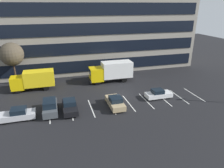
% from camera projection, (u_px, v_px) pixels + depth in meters
% --- Properties ---
extents(ground_plane, '(120.00, 120.00, 0.00)m').
position_uv_depth(ground_plane, '(122.00, 95.00, 32.83)').
color(ground_plane, black).
extents(office_building, '(41.69, 13.40, 21.60)m').
position_uv_depth(office_building, '(97.00, 18.00, 44.98)').
color(office_building, gray).
rests_on(office_building, ground_plane).
extents(lot_markings, '(22.54, 5.40, 0.01)m').
position_uv_depth(lot_markings, '(129.00, 103.00, 30.11)').
color(lot_markings, silver).
rests_on(lot_markings, ground_plane).
extents(box_truck_yellow, '(8.03, 2.66, 3.72)m').
position_uv_depth(box_truck_yellow, '(112.00, 71.00, 37.86)').
color(box_truck_yellow, yellow).
rests_on(box_truck_yellow, ground_plane).
extents(box_truck_yellow_all, '(7.06, 2.34, 3.27)m').
position_uv_depth(box_truck_yellow_all, '(34.00, 79.00, 34.21)').
color(box_truck_yellow_all, yellow).
rests_on(box_truck_yellow_all, ground_plane).
extents(sedan_black, '(1.85, 4.42, 1.58)m').
position_uv_depth(sedan_black, '(70.00, 106.00, 27.65)').
color(sedan_black, black).
rests_on(sedan_black, ground_plane).
extents(suv_charcoal, '(1.84, 4.34, 1.96)m').
position_uv_depth(suv_charcoal, '(50.00, 107.00, 27.04)').
color(suv_charcoal, '#474C51').
rests_on(suv_charcoal, ground_plane).
extents(sedan_white, '(4.06, 1.70, 1.46)m').
position_uv_depth(sedan_white, '(158.00, 94.00, 31.50)').
color(sedan_white, white).
rests_on(sedan_white, ground_plane).
extents(sedan_tan, '(1.86, 4.44, 1.59)m').
position_uv_depth(sedan_tan, '(115.00, 102.00, 28.77)').
color(sedan_tan, tan).
rests_on(sedan_tan, ground_plane).
extents(sedan_silver, '(4.32, 1.81, 1.55)m').
position_uv_depth(sedan_silver, '(18.00, 114.00, 25.57)').
color(sedan_silver, silver).
rests_on(sedan_silver, ground_plane).
extents(bare_tree, '(4.03, 4.03, 7.56)m').
position_uv_depth(bare_tree, '(12.00, 54.00, 35.32)').
color(bare_tree, '#473323').
rests_on(bare_tree, ground_plane).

